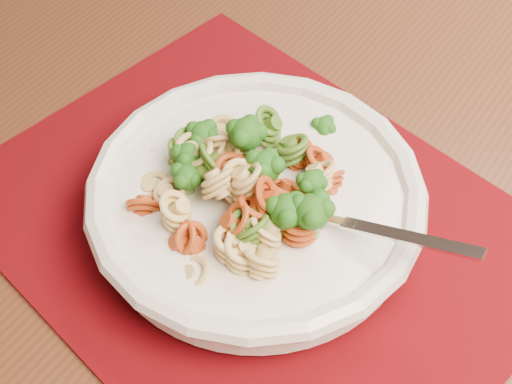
% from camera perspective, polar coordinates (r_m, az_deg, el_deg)
% --- Properties ---
extents(dining_table, '(1.76, 1.37, 0.70)m').
position_cam_1_polar(dining_table, '(0.72, 1.83, -1.21)').
color(dining_table, '#4D2815').
rests_on(dining_table, ground).
extents(placemat, '(0.57, 0.52, 0.00)m').
position_cam_1_polar(placemat, '(0.61, -0.16, -2.53)').
color(placemat, '#570306').
rests_on(placemat, dining_table).
extents(pasta_bowl, '(0.28, 0.28, 0.05)m').
position_cam_1_polar(pasta_bowl, '(0.58, 0.00, -0.55)').
color(pasta_bowl, silver).
rests_on(pasta_bowl, placemat).
extents(pasta_broccoli_heap, '(0.24, 0.24, 0.06)m').
position_cam_1_polar(pasta_broccoli_heap, '(0.57, 0.00, 0.38)').
color(pasta_broccoli_heap, '#E4C270').
rests_on(pasta_broccoli_heap, pasta_bowl).
extents(fork, '(0.18, 0.06, 0.08)m').
position_cam_1_polar(fork, '(0.56, 4.79, -1.93)').
color(fork, silver).
rests_on(fork, pasta_bowl).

